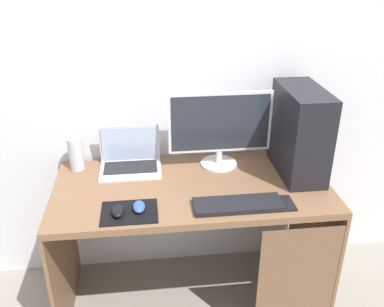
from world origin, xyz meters
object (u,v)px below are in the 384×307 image
object	(u,v)px
monitor	(220,128)
laptop	(130,160)
pc_tower	(300,132)
cell_phone	(286,203)
speaker	(76,154)
keyboard	(238,205)
mouse_right	(118,211)
mouse_left	(139,207)

from	to	relation	value
monitor	laptop	xyz separation A→B (m)	(-0.49, 0.03, -0.18)
pc_tower	cell_phone	size ratio (longest dim) A/B	3.58
laptop	speaker	xyz separation A→B (m)	(-0.29, 0.02, 0.04)
keyboard	mouse_right	xyz separation A→B (m)	(-0.56, -0.01, 0.01)
monitor	pc_tower	bearing A→B (deg)	-16.36
mouse_right	monitor	bearing A→B (deg)	38.47
monitor	cell_phone	world-z (taller)	monitor
keyboard	cell_phone	bearing A→B (deg)	-1.15
speaker	mouse_right	world-z (taller)	speaker
monitor	speaker	xyz separation A→B (m)	(-0.78, 0.05, -0.13)
pc_tower	monitor	xyz separation A→B (m)	(-0.40, 0.12, -0.01)
mouse_left	cell_phone	distance (m)	0.69
laptop	keyboard	size ratio (longest dim) A/B	0.78
keyboard	cell_phone	xyz separation A→B (m)	(0.23, -0.00, -0.01)
mouse_left	mouse_right	distance (m)	0.10
monitor	cell_phone	bearing A→B (deg)	-59.76
pc_tower	mouse_left	bearing A→B (deg)	-161.30
keyboard	mouse_right	world-z (taller)	mouse_right
monitor	mouse_left	bearing A→B (deg)	-137.76
keyboard	mouse_left	xyz separation A→B (m)	(-0.46, 0.02, 0.01)
laptop	cell_phone	bearing A→B (deg)	-31.53
pc_tower	mouse_left	xyz separation A→B (m)	(-0.84, -0.29, -0.21)
laptop	speaker	distance (m)	0.29
speaker	cell_phone	bearing A→B (deg)	-24.86
pc_tower	keyboard	distance (m)	0.54
cell_phone	monitor	bearing A→B (deg)	120.24
laptop	keyboard	bearing A→B (deg)	-41.57
speaker	monitor	bearing A→B (deg)	-3.56
pc_tower	keyboard	xyz separation A→B (m)	(-0.38, -0.31, -0.22)
laptop	mouse_right	world-z (taller)	laptop
pc_tower	mouse_left	world-z (taller)	pc_tower
pc_tower	laptop	world-z (taller)	pc_tower
speaker	mouse_right	xyz separation A→B (m)	(0.24, -0.48, -0.07)
mouse_right	cell_phone	bearing A→B (deg)	0.02
monitor	mouse_right	distance (m)	0.72
keyboard	cell_phone	distance (m)	0.23
mouse_left	laptop	bearing A→B (deg)	95.99
speaker	mouse_left	xyz separation A→B (m)	(0.33, -0.45, -0.07)
pc_tower	monitor	world-z (taller)	pc_tower
cell_phone	pc_tower	bearing A→B (deg)	64.09
monitor	mouse_right	bearing A→B (deg)	-141.53
monitor	mouse_right	size ratio (longest dim) A/B	5.80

